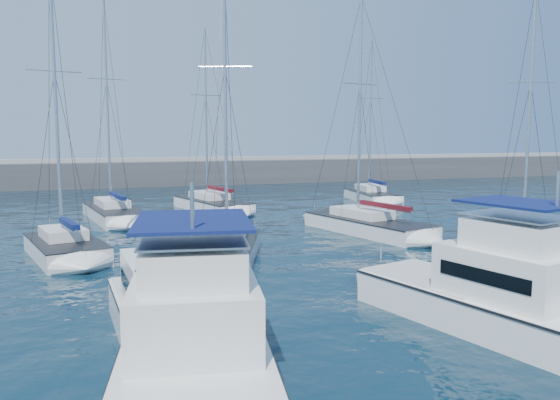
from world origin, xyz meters
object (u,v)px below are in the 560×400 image
object	(u,v)px
motor_yacht_stbd_inner	(491,294)
sailboat_back_c	(372,196)
sailboat_mid_d	(367,225)
motor_yacht_port_outer	(159,312)
sailboat_mid_a	(65,247)
motor_yacht_port_inner	(195,331)
sailboat_back_b	(212,204)
sailboat_mid_e	(528,238)
sailboat_mid_b	(225,249)
sailboat_back_a	(114,213)

from	to	relation	value
motor_yacht_stbd_inner	sailboat_back_c	world-z (taller)	sailboat_back_c
sailboat_mid_d	sailboat_back_c	bearing A→B (deg)	46.12
motor_yacht_port_outer	sailboat_mid_a	size ratio (longest dim) A/B	0.45
motor_yacht_port_inner	sailboat_mid_a	distance (m)	16.27
sailboat_mid_d	sailboat_back_b	xyz separation A→B (m)	(-7.63, 13.44, 0.00)
motor_yacht_port_inner	sailboat_mid_e	size ratio (longest dim) A/B	0.67
motor_yacht_stbd_inner	sailboat_mid_d	size ratio (longest dim) A/B	0.60
motor_yacht_port_outer	sailboat_mid_e	bearing A→B (deg)	16.24
motor_yacht_port_outer	sailboat_back_c	xyz separation A→B (m)	(22.83, 30.23, -0.41)
sailboat_mid_a	sailboat_back_b	xyz separation A→B (m)	(10.56, 15.21, -0.03)
sailboat_mid_a	sailboat_mid_b	bearing A→B (deg)	-35.29
motor_yacht_port_outer	sailboat_mid_d	world-z (taller)	sailboat_mid_d
sailboat_mid_a	sailboat_back_c	size ratio (longest dim) A/B	0.98
motor_yacht_stbd_inner	sailboat_back_a	size ratio (longest dim) A/B	0.54
motor_yacht_port_inner	sailboat_mid_e	world-z (taller)	sailboat_mid_e
sailboat_mid_d	sailboat_back_a	distance (m)	18.94
sailboat_back_a	motor_yacht_stbd_inner	bearing A→B (deg)	-78.50
sailboat_back_b	sailboat_back_c	size ratio (longest dim) A/B	0.98
sailboat_mid_b	sailboat_mid_d	xyz separation A→B (m)	(10.37, 4.60, -0.03)
motor_yacht_port_outer	sailboat_back_a	bearing A→B (deg)	87.49
sailboat_mid_a	sailboat_mid_b	size ratio (longest dim) A/B	0.98
motor_yacht_stbd_inner	sailboat_mid_d	distance (m)	17.62
sailboat_mid_a	sailboat_mid_d	distance (m)	18.28
motor_yacht_port_inner	sailboat_back_c	world-z (taller)	sailboat_back_c
sailboat_back_a	sailboat_mid_b	bearing A→B (deg)	-82.03
motor_yacht_stbd_inner	sailboat_mid_d	bearing A→B (deg)	60.57
sailboat_mid_a	sailboat_mid_b	world-z (taller)	sailboat_mid_b
sailboat_back_c	motor_yacht_stbd_inner	bearing A→B (deg)	-104.87
motor_yacht_port_outer	sailboat_back_c	distance (m)	37.89
sailboat_mid_a	sailboat_mid_d	bearing A→B (deg)	-9.81
sailboat_mid_e	sailboat_back_b	world-z (taller)	sailboat_back_b
sailboat_mid_a	sailboat_back_c	bearing A→B (deg)	17.36
motor_yacht_port_outer	sailboat_back_a	xyz separation A→B (m)	(-0.91, 25.84, -0.41)
sailboat_mid_d	sailboat_back_b	distance (m)	15.45
motor_yacht_port_outer	motor_yacht_stbd_inner	size ratio (longest dim) A/B	0.76
sailboat_mid_b	sailboat_back_b	xyz separation A→B (m)	(2.74, 18.04, -0.03)
motor_yacht_port_outer	sailboat_back_a	distance (m)	25.86
motor_yacht_port_outer	sailboat_back_c	bearing A→B (deg)	48.41
sailboat_mid_e	motor_yacht_port_outer	bearing A→B (deg)	-140.86
motor_yacht_port_outer	sailboat_mid_a	bearing A→B (deg)	100.32
sailboat_mid_a	sailboat_back_c	distance (m)	31.33
sailboat_mid_a	sailboat_back_b	size ratio (longest dim) A/B	0.99
sailboat_mid_b	sailboat_mid_e	distance (m)	17.06
motor_yacht_port_inner	sailboat_mid_d	size ratio (longest dim) A/B	0.65
motor_yacht_port_inner	sailboat_mid_b	world-z (taller)	sailboat_mid_b
sailboat_mid_d	sailboat_back_a	world-z (taller)	sailboat_back_a
motor_yacht_port_inner	sailboat_mid_a	bearing A→B (deg)	114.01
motor_yacht_port_outer	sailboat_back_b	xyz separation A→B (m)	(7.04, 28.50, -0.42)
sailboat_back_c	motor_yacht_port_inner	bearing A→B (deg)	-118.06
sailboat_mid_a	sailboat_mid_b	xyz separation A→B (m)	(7.82, -2.83, -0.00)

